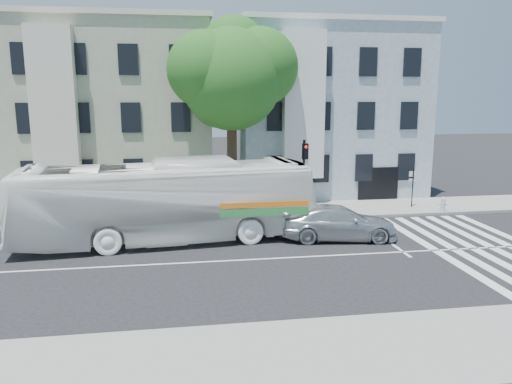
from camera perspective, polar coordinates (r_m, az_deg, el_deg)
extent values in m
plane|color=black|center=(20.76, -0.15, -7.72)|extent=(120.00, 120.00, 0.00)
cube|color=gray|center=(28.37, -2.59, -2.41)|extent=(80.00, 4.00, 0.15)
cube|color=gray|center=(13.53, 5.25, -18.26)|extent=(80.00, 4.00, 0.15)
cube|color=#979C83|center=(34.68, -15.70, 8.72)|extent=(12.00, 10.00, 11.00)
cube|color=#8E9DA9|center=(35.85, 7.40, 9.11)|extent=(12.00, 10.00, 11.00)
cylinder|color=#2D2116|center=(28.38, -2.75, 2.79)|extent=(0.56, 0.56, 5.20)
sphere|color=#194F1B|center=(28.09, -2.84, 12.73)|extent=(5.60, 5.60, 5.60)
sphere|color=#194F1B|center=(28.72, 0.33, 14.11)|extent=(4.40, 4.40, 4.40)
sphere|color=#194F1B|center=(27.69, -5.75, 13.75)|extent=(4.20, 4.20, 4.20)
sphere|color=#194F1B|center=(29.41, -2.53, 15.98)|extent=(3.80, 3.80, 3.80)
sphere|color=#194F1B|center=(28.62, -4.17, 10.68)|extent=(3.40, 3.40, 3.40)
imported|color=white|center=(23.14, -10.14, -1.06)|extent=(4.46, 13.82, 3.78)
imported|color=silver|center=(23.74, 9.39, -3.46)|extent=(2.92, 5.69, 1.58)
cylinder|color=black|center=(27.70, 5.46, 1.57)|extent=(0.14, 0.14, 4.27)
cube|color=black|center=(27.25, 5.65, 4.65)|extent=(0.35, 0.32, 0.86)
sphere|color=red|center=(27.10, 5.73, 5.15)|extent=(0.16, 0.16, 0.16)
cylinder|color=white|center=(27.48, 5.55, 2.56)|extent=(0.42, 0.20, 0.45)
cylinder|color=beige|center=(30.31, 20.58, -1.44)|extent=(0.27, 0.27, 0.68)
sphere|color=beige|center=(30.23, 20.63, -0.75)|extent=(0.25, 0.25, 0.25)
cylinder|color=beige|center=(30.29, 20.59, -1.27)|extent=(0.48, 0.30, 0.16)
cylinder|color=black|center=(30.74, 17.46, 0.45)|extent=(0.06, 0.06, 2.27)
cube|color=white|center=(30.69, 17.46, 1.99)|extent=(0.41, 0.04, 0.32)
cube|color=white|center=(30.75, 17.42, 1.32)|extent=(0.41, 0.04, 0.16)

